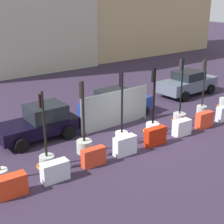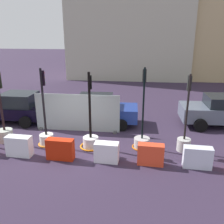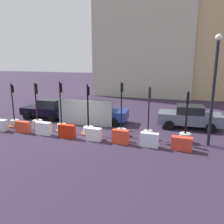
# 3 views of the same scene
# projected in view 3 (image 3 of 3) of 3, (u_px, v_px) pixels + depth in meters

# --- Properties ---
(ground_plane) EXTENTS (120.00, 120.00, 0.00)m
(ground_plane) POSITION_uv_depth(u_px,v_px,m) (76.00, 132.00, 16.46)
(ground_plane) COLOR #31253A
(traffic_light_1) EXTENTS (0.90, 0.90, 3.31)m
(traffic_light_1) POSITION_uv_depth(u_px,v_px,m) (14.00, 120.00, 17.89)
(traffic_light_1) COLOR #ACB7AF
(traffic_light_1) RESTS_ON ground_plane
(traffic_light_2) EXTENTS (0.72, 0.72, 3.38)m
(traffic_light_2) POSITION_uv_depth(u_px,v_px,m) (37.00, 120.00, 17.44)
(traffic_light_2) COLOR #B3B9AA
(traffic_light_2) RESTS_ON ground_plane
(traffic_light_3) EXTENTS (0.81, 0.81, 3.54)m
(traffic_light_3) POSITION_uv_depth(u_px,v_px,m) (62.00, 123.00, 16.75)
(traffic_light_3) COLOR silver
(traffic_light_3) RESTS_ON ground_plane
(traffic_light_4) EXTENTS (1.00, 1.00, 3.42)m
(traffic_light_4) POSITION_uv_depth(u_px,v_px,m) (88.00, 127.00, 16.17)
(traffic_light_4) COLOR silver
(traffic_light_4) RESTS_ON ground_plane
(traffic_light_5) EXTENTS (0.88, 0.88, 3.62)m
(traffic_light_5) POSITION_uv_depth(u_px,v_px,m) (121.00, 128.00, 15.71)
(traffic_light_5) COLOR #B4ACAD
(traffic_light_5) RESTS_ON ground_plane
(traffic_light_6) EXTENTS (0.59, 0.59, 3.40)m
(traffic_light_6) POSITION_uv_depth(u_px,v_px,m) (148.00, 129.00, 15.07)
(traffic_light_6) COLOR #B3B2B0
(traffic_light_6) RESTS_ON ground_plane
(traffic_light_7) EXTENTS (0.94, 0.94, 3.21)m
(traffic_light_7) POSITION_uv_depth(u_px,v_px,m) (185.00, 134.00, 14.46)
(traffic_light_7) COLOR #AEB8AF
(traffic_light_7) RESTS_ON ground_plane
(construction_barrier_1) EXTENTS (1.10, 0.53, 0.80)m
(construction_barrier_1) POSITION_uv_depth(u_px,v_px,m) (0.00, 125.00, 16.85)
(construction_barrier_1) COLOR silver
(construction_barrier_1) RESTS_ON ground_plane
(construction_barrier_2) EXTENTS (1.07, 0.42, 0.79)m
(construction_barrier_2) POSITION_uv_depth(u_px,v_px,m) (23.00, 127.00, 16.41)
(construction_barrier_2) COLOR red
(construction_barrier_2) RESTS_ON ground_plane
(construction_barrier_3) EXTENTS (1.08, 0.48, 0.88)m
(construction_barrier_3) POSITION_uv_depth(u_px,v_px,m) (44.00, 128.00, 15.90)
(construction_barrier_3) COLOR silver
(construction_barrier_3) RESTS_ON ground_plane
(construction_barrier_4) EXTENTS (1.14, 0.44, 0.88)m
(construction_barrier_4) POSITION_uv_depth(u_px,v_px,m) (67.00, 131.00, 15.30)
(construction_barrier_4) COLOR red
(construction_barrier_4) RESTS_ON ground_plane
(construction_barrier_5) EXTENTS (0.98, 0.51, 0.82)m
(construction_barrier_5) POSITION_uv_depth(u_px,v_px,m) (94.00, 134.00, 14.80)
(construction_barrier_5) COLOR white
(construction_barrier_5) RESTS_ON ground_plane
(construction_barrier_6) EXTENTS (1.04, 0.44, 0.86)m
(construction_barrier_6) POSITION_uv_depth(u_px,v_px,m) (120.00, 137.00, 14.26)
(construction_barrier_6) COLOR #E94124
(construction_barrier_6) RESTS_ON ground_plane
(construction_barrier_7) EXTENTS (1.09, 0.45, 0.85)m
(construction_barrier_7) POSITION_uv_depth(u_px,v_px,m) (149.00, 140.00, 13.74)
(construction_barrier_7) COLOR silver
(construction_barrier_7) RESTS_ON ground_plane
(construction_barrier_8) EXTENTS (1.17, 0.52, 0.78)m
(construction_barrier_8) POSITION_uv_depth(u_px,v_px,m) (182.00, 144.00, 13.25)
(construction_barrier_8) COLOR red
(construction_barrier_8) RESTS_ON ground_plane
(car_blue_estate) EXTENTS (4.44, 2.22, 1.68)m
(car_blue_estate) POSITION_uv_depth(u_px,v_px,m) (100.00, 112.00, 18.88)
(car_blue_estate) COLOR navy
(car_blue_estate) RESTS_ON ground_plane
(car_black_sedan) EXTENTS (4.01, 2.21, 1.69)m
(car_black_sedan) POSITION_uv_depth(u_px,v_px,m) (47.00, 109.00, 20.16)
(car_black_sedan) COLOR black
(car_black_sedan) RESTS_ON ground_plane
(car_grey_saloon) EXTENTS (4.61, 2.37, 1.70)m
(car_grey_saloon) POSITION_uv_depth(u_px,v_px,m) (189.00, 117.00, 17.41)
(car_grey_saloon) COLOR slate
(car_grey_saloon) RESTS_ON ground_plane
(building_main_facade) EXTENTS (13.41, 7.73, 15.27)m
(building_main_facade) POSITION_uv_depth(u_px,v_px,m) (145.00, 39.00, 32.02)
(building_main_facade) COLOR #B3B09A
(building_main_facade) RESTS_ON ground_plane
(street_lamp_post) EXTENTS (0.36, 0.36, 6.42)m
(street_lamp_post) POSITION_uv_depth(u_px,v_px,m) (214.00, 85.00, 13.23)
(street_lamp_post) COLOR black
(street_lamp_post) RESTS_ON ground_plane
(site_fence_panel) EXTENTS (4.44, 0.50, 1.98)m
(site_fence_panel) POSITION_uv_depth(u_px,v_px,m) (84.00, 113.00, 18.04)
(site_fence_panel) COLOR #94A19F
(site_fence_panel) RESTS_ON ground_plane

